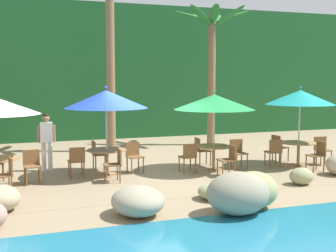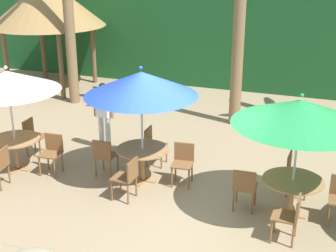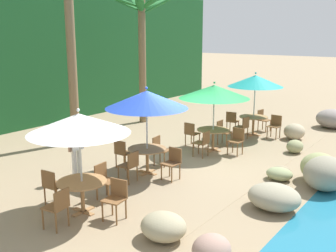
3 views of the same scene
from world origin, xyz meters
name	(u,v)px [view 3 (image 3 of 3)]	position (x,y,z in m)	size (l,w,h in m)	color
ground_plane	(181,165)	(0.00, 0.00, 0.00)	(120.00, 120.00, 0.00)	#937F60
terrace_deck	(181,165)	(0.00, 0.00, 0.00)	(18.00, 5.20, 0.01)	#937F60
foliage_backdrop	(2,56)	(0.00, 9.00, 3.00)	(28.00, 2.40, 6.00)	#194C23
rock_seawall	(299,157)	(1.69, -3.06, 0.37)	(17.54, 3.28, 0.89)	gray
umbrella_white	(79,123)	(-4.05, -0.11, 2.05)	(2.22, 2.22, 2.38)	silver
dining_table_white	(82,186)	(-4.05, -0.11, 0.61)	(1.10, 1.10, 0.74)	#A37547
chair_white_seaward	(104,179)	(-3.20, 0.04, 0.51)	(0.45, 0.46, 0.87)	brown
chair_white_inland	(52,185)	(-4.19, 0.73, 0.51)	(0.46, 0.45, 0.87)	brown
chair_white_left	(58,206)	(-4.88, -0.31, 0.51)	(0.47, 0.48, 0.87)	brown
chair_white_right	(116,196)	(-3.83, -0.94, 0.51)	(0.48, 0.48, 0.87)	brown
umbrella_blue	(147,99)	(-1.18, 0.35, 2.14)	(2.30, 2.30, 2.50)	silver
dining_table_blue	(147,153)	(-1.18, 0.35, 0.61)	(1.10, 1.10, 0.74)	#A37547
chair_blue_seaward	(160,148)	(-0.35, 0.54, 0.51)	(0.47, 0.48, 0.87)	brown
chair_blue_inland	(122,152)	(-1.29, 1.20, 0.51)	(0.44, 0.43, 0.87)	brown
chair_blue_left	(130,164)	(-2.03, 0.25, 0.51)	(0.43, 0.43, 0.87)	brown
chair_blue_right	(173,161)	(-1.13, -0.51, 0.51)	(0.45, 0.44, 0.87)	brown
umbrella_green	(214,92)	(1.93, -0.02, 2.03)	(2.36, 2.36, 2.36)	silver
dining_table_green	(213,133)	(1.93, -0.02, 0.61)	(1.10, 1.10, 0.74)	#A37547
chair_green_seaward	(222,131)	(2.78, 0.09, 0.51)	(0.43, 0.43, 0.87)	brown
chair_green_inland	(191,133)	(1.88, 0.84, 0.51)	(0.45, 0.44, 0.87)	brown
chair_green_left	(203,142)	(1.08, -0.14, 0.51)	(0.44, 0.44, 0.87)	brown
chair_green_right	(237,139)	(2.00, -0.87, 0.51)	(0.44, 0.43, 0.87)	brown
umbrella_teal	(255,81)	(4.72, -0.22, 2.13)	(2.11, 2.11, 2.47)	silver
dining_table_teal	(253,120)	(4.72, -0.22, 0.61)	(1.10, 1.10, 0.74)	#A37547
chair_teal_seaward	(263,119)	(5.58, -0.24, 0.51)	(0.47, 0.48, 0.87)	brown
chair_teal_inland	(232,120)	(4.54, 0.61, 0.51)	(0.47, 0.46, 0.87)	brown
chair_teal_left	(243,126)	(3.87, -0.20, 0.51)	(0.47, 0.48, 0.87)	brown
chair_teal_right	(275,125)	(4.79, -1.08, 0.51)	(0.44, 0.43, 0.87)	brown
palm_tree_second	(69,13)	(-0.14, 4.55, 4.58)	(2.93, 3.01, 6.83)	brown
palm_tree_third	(142,35)	(4.06, 4.81, 3.83)	(3.04, 3.12, 5.51)	brown
waiter_in_white	(76,145)	(-2.71, 1.57, 0.99)	(0.52, 0.25, 1.70)	white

